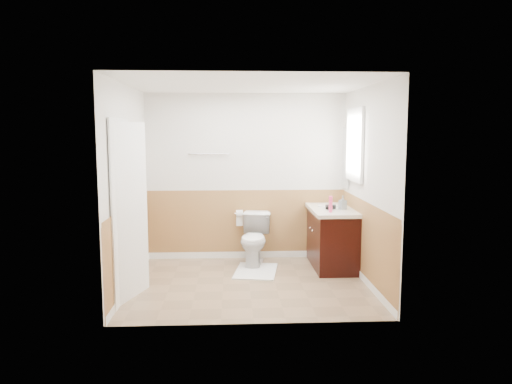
{
  "coord_description": "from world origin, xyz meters",
  "views": [
    {
      "loc": [
        -0.22,
        -5.98,
        1.93
      ],
      "look_at": [
        0.1,
        0.25,
        1.15
      ],
      "focal_mm": 33.94,
      "sensor_mm": 36.0,
      "label": 1
    }
  ],
  "objects": [
    {
      "name": "window_glass",
      "position": [
        1.49,
        0.59,
        1.75
      ],
      "size": [
        0.01,
        0.7,
        0.9
      ],
      "primitive_type": "cube",
      "color": "white",
      "rests_on": "wall_right"
    },
    {
      "name": "bath_mat",
      "position": [
        0.11,
        0.52,
        0.01
      ],
      "size": [
        0.67,
        0.88,
        0.02
      ],
      "primitive_type": "cube",
      "rotation": [
        0.0,
        0.0,
        -0.16
      ],
      "color": "white",
      "rests_on": "floor"
    },
    {
      "name": "vanity_cabinet",
      "position": [
        1.21,
        0.73,
        0.4
      ],
      "size": [
        0.55,
        1.1,
        0.8
      ],
      "primitive_type": "cube",
      "color": "black",
      "rests_on": "floor"
    },
    {
      "name": "countertop",
      "position": [
        1.2,
        0.73,
        0.83
      ],
      "size": [
        0.6,
        1.15,
        0.05
      ],
      "primitive_type": "cube",
      "color": "silver",
      "rests_on": "vanity_cabinet"
    },
    {
      "name": "wainscot_right",
      "position": [
        1.49,
        0.0,
        0.5
      ],
      "size": [
        0.0,
        2.6,
        2.6
      ],
      "primitive_type": "plane",
      "rotation": [
        1.57,
        0.0,
        -1.57
      ],
      "color": "#AC7544",
      "rests_on": "floor"
    },
    {
      "name": "floor",
      "position": [
        0.0,
        0.0,
        0.0
      ],
      "size": [
        3.0,
        3.0,
        0.0
      ],
      "primitive_type": "plane",
      "color": "#8C7051",
      "rests_on": "ground"
    },
    {
      "name": "soap_dispenser",
      "position": [
        1.33,
        0.63,
        0.95
      ],
      "size": [
        0.11,
        0.11,
        0.19
      ],
      "primitive_type": "imported",
      "rotation": [
        0.0,
        0.0,
        0.31
      ],
      "color": "gray",
      "rests_on": "countertop"
    },
    {
      "name": "door_frame",
      "position": [
        -1.48,
        -0.45,
        1.03
      ],
      "size": [
        0.02,
        0.92,
        2.1
      ],
      "primitive_type": "cube",
      "color": "white",
      "rests_on": "wall_left"
    },
    {
      "name": "door_knob",
      "position": [
        -1.34,
        -0.12,
        0.95
      ],
      "size": [
        0.06,
        0.06,
        0.06
      ],
      "primitive_type": "sphere",
      "color": "silver",
      "rests_on": "door"
    },
    {
      "name": "vanity_knob_right",
      "position": [
        0.91,
        0.83,
        0.55
      ],
      "size": [
        0.03,
        0.03,
        0.03
      ],
      "primitive_type": "sphere",
      "color": "#B7B7BE",
      "rests_on": "vanity_cabinet"
    },
    {
      "name": "tp_roll",
      "position": [
        -0.1,
        1.23,
        0.7
      ],
      "size": [
        0.1,
        0.11,
        0.11
      ],
      "primitive_type": "cylinder",
      "rotation": [
        0.0,
        1.57,
        0.0
      ],
      "color": "white",
      "rests_on": "tp_holder_bar"
    },
    {
      "name": "lotion_bottle",
      "position": [
        1.11,
        0.39,
        0.96
      ],
      "size": [
        0.05,
        0.05,
        0.22
      ],
      "primitive_type": "cylinder",
      "color": "#E93C71",
      "rests_on": "countertop"
    },
    {
      "name": "faucet",
      "position": [
        1.39,
        0.88,
        0.92
      ],
      "size": [
        0.02,
        0.02,
        0.14
      ],
      "primitive_type": "cylinder",
      "color": "silver",
      "rests_on": "countertop"
    },
    {
      "name": "vanity_knob_left",
      "position": [
        0.91,
        0.63,
        0.55
      ],
      "size": [
        0.03,
        0.03,
        0.03
      ],
      "primitive_type": "sphere",
      "color": "silver",
      "rests_on": "vanity_cabinet"
    },
    {
      "name": "tp_holder_bar",
      "position": [
        -0.1,
        1.23,
        0.7
      ],
      "size": [
        0.14,
        0.02,
        0.02
      ],
      "primitive_type": "cylinder",
      "rotation": [
        0.0,
        1.57,
        0.0
      ],
      "color": "silver",
      "rests_on": "wall_back"
    },
    {
      "name": "wainscot_front",
      "position": [
        0.0,
        -1.29,
        0.5
      ],
      "size": [
        3.0,
        0.0,
        3.0
      ],
      "primitive_type": "plane",
      "rotation": [
        -1.57,
        0.0,
        0.0
      ],
      "color": "#AC7544",
      "rests_on": "floor"
    },
    {
      "name": "hair_dryer_handle",
      "position": [
        1.13,
        0.63,
        0.86
      ],
      "size": [
        0.03,
        0.03,
        0.07
      ],
      "primitive_type": "cylinder",
      "color": "black",
      "rests_on": "countertop"
    },
    {
      "name": "tp_sheet",
      "position": [
        -0.1,
        1.23,
        0.59
      ],
      "size": [
        0.1,
        0.01,
        0.16
      ],
      "primitive_type": "cube",
      "color": "white",
      "rests_on": "tp_roll"
    },
    {
      "name": "wall_left",
      "position": [
        -1.5,
        0.0,
        1.25
      ],
      "size": [
        0.0,
        3.0,
        3.0
      ],
      "primitive_type": "plane",
      "rotation": [
        1.57,
        0.0,
        1.57
      ],
      "color": "silver",
      "rests_on": "floor"
    },
    {
      "name": "wall_front",
      "position": [
        0.0,
        -1.3,
        1.25
      ],
      "size": [
        3.0,
        0.0,
        3.0
      ],
      "primitive_type": "plane",
      "rotation": [
        -1.57,
        0.0,
        0.0
      ],
      "color": "silver",
      "rests_on": "floor"
    },
    {
      "name": "toilet",
      "position": [
        0.11,
        0.9,
        0.37
      ],
      "size": [
        0.53,
        0.78,
        0.74
      ],
      "primitive_type": "imported",
      "rotation": [
        0.0,
        0.0,
        -0.16
      ],
      "color": "white",
      "rests_on": "floor"
    },
    {
      "name": "towel_bar",
      "position": [
        -0.55,
        1.25,
        1.6
      ],
      "size": [
        0.62,
        0.02,
        0.02
      ],
      "primitive_type": "cylinder",
      "rotation": [
        0.0,
        1.57,
        0.0
      ],
      "color": "silver",
      "rests_on": "wall_back"
    },
    {
      "name": "sink_basin",
      "position": [
        1.21,
        0.88,
        0.86
      ],
      "size": [
        0.36,
        0.36,
        0.02
      ],
      "primitive_type": "cylinder",
      "color": "white",
      "rests_on": "countertop"
    },
    {
      "name": "hair_dryer_body",
      "position": [
        1.16,
        0.63,
        0.89
      ],
      "size": [
        0.14,
        0.07,
        0.07
      ],
      "primitive_type": "cylinder",
      "rotation": [
        0.0,
        1.57,
        0.0
      ],
      "color": "black",
      "rests_on": "countertop"
    },
    {
      "name": "window_frame",
      "position": [
        1.47,
        0.59,
        1.75
      ],
      "size": [
        0.04,
        0.8,
        1.0
      ],
      "primitive_type": "cube",
      "color": "white",
      "rests_on": "wall_right"
    },
    {
      "name": "mirror_panel",
      "position": [
        1.48,
        1.1,
        1.55
      ],
      "size": [
        0.02,
        0.35,
        0.9
      ],
      "primitive_type": "cube",
      "color": "silver",
      "rests_on": "wall_right"
    },
    {
      "name": "wainscot_back",
      "position": [
        0.0,
        1.29,
        0.5
      ],
      "size": [
        3.0,
        0.0,
        3.0
      ],
      "primitive_type": "plane",
      "rotation": [
        1.57,
        0.0,
        0.0
      ],
      "color": "#AC7544",
      "rests_on": "floor"
    },
    {
      "name": "wall_right",
      "position": [
        1.5,
        0.0,
        1.25
      ],
      "size": [
        0.0,
        3.0,
        3.0
      ],
      "primitive_type": "plane",
      "rotation": [
        1.57,
        0.0,
        -1.57
      ],
      "color": "silver",
      "rests_on": "floor"
    },
    {
      "name": "door",
      "position": [
        -1.4,
        -0.45,
        1.02
      ],
      "size": [
        0.29,
        0.78,
        2.04
      ],
      "primitive_type": "cube",
      "rotation": [
        0.0,
        0.0,
        -0.31
      ],
      "color": "white",
      "rests_on": "wall_left"
    },
    {
      "name": "wainscot_left",
      "position": [
        -1.49,
        0.0,
        0.5
      ],
      "size": [
        0.0,
        2.6,
        2.6
      ],
      "primitive_type": "plane",
      "rotation": [
        1.57,
        0.0,
        1.57
      ],
      "color": "#AC7544",
      "rests_on": "floor"
    },
    {
      "name": "wall_back",
      "position": [
        0.0,
        1.3,
        1.25
      ],
      "size": [
        3.0,
        0.0,
        3.0
      ],
      "primitive_type": "plane",
      "rotation": [
        1.57,
        0.0,
        0.0
      ],
      "color": "silver",
      "rests_on": "floor"
    },
    {
      "name": "ceiling",
      "position": [
        0.0,
        0.0,
        2.5
      ],
      "size": [
        3.0,
        3.0,
        0.0
      ],
      "primitive_type": "plane",
      "rotation": [
        3.14,
        0.0,
        0.0
      ],
      "color": "white",
      "rests_on": "floor"
    }
  ]
}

